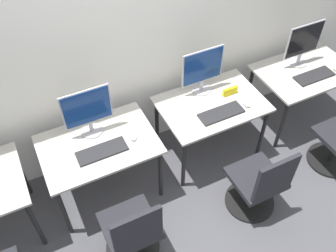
{
  "coord_description": "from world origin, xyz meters",
  "views": [
    {
      "loc": [
        -0.98,
        -1.84,
        3.2
      ],
      "look_at": [
        0.0,
        0.14,
        0.85
      ],
      "focal_mm": 40.0,
      "sensor_mm": 36.0,
      "label": 1
    }
  ],
  "objects_px": {
    "office_chair_right": "(258,186)",
    "keyboard_far_right": "(314,76)",
    "monitor_right": "(202,70)",
    "keyboard_right": "(221,113)",
    "monitor_far_right": "(303,43)",
    "office_chair_left": "(133,234)",
    "mouse_right": "(247,104)",
    "keyboard_left": "(102,151)",
    "monitor_left": "(88,111)",
    "mouse_left": "(133,137)"
  },
  "relations": [
    {
      "from": "keyboard_left",
      "to": "mouse_left",
      "type": "relative_size",
      "value": 4.87
    },
    {
      "from": "monitor_right",
      "to": "office_chair_right",
      "type": "distance_m",
      "value": 1.21
    },
    {
      "from": "monitor_left",
      "to": "office_chair_left",
      "type": "bearing_deg",
      "value": -90.65
    },
    {
      "from": "office_chair_left",
      "to": "keyboard_right",
      "type": "relative_size",
      "value": 1.98
    },
    {
      "from": "monitor_left",
      "to": "office_chair_right",
      "type": "xyz_separation_m",
      "value": [
        1.2,
        -0.99,
        -0.61
      ]
    },
    {
      "from": "keyboard_left",
      "to": "mouse_left",
      "type": "bearing_deg",
      "value": 5.23
    },
    {
      "from": "monitor_right",
      "to": "keyboard_right",
      "type": "height_order",
      "value": "monitor_right"
    },
    {
      "from": "office_chair_left",
      "to": "monitor_far_right",
      "type": "distance_m",
      "value": 2.58
    },
    {
      "from": "mouse_left",
      "to": "monitor_right",
      "type": "relative_size",
      "value": 0.19
    },
    {
      "from": "keyboard_far_right",
      "to": "keyboard_left",
      "type": "bearing_deg",
      "value": 179.53
    },
    {
      "from": "mouse_right",
      "to": "monitor_right",
      "type": "bearing_deg",
      "value": 125.99
    },
    {
      "from": "monitor_left",
      "to": "office_chair_right",
      "type": "bearing_deg",
      "value": -39.52
    },
    {
      "from": "keyboard_left",
      "to": "office_chair_right",
      "type": "relative_size",
      "value": 0.5
    },
    {
      "from": "office_chair_left",
      "to": "office_chair_right",
      "type": "relative_size",
      "value": 1.0
    },
    {
      "from": "monitor_right",
      "to": "mouse_left",
      "type": "bearing_deg",
      "value": -160.89
    },
    {
      "from": "mouse_right",
      "to": "monitor_far_right",
      "type": "height_order",
      "value": "monitor_far_right"
    },
    {
      "from": "monitor_left",
      "to": "office_chair_right",
      "type": "height_order",
      "value": "monitor_left"
    },
    {
      "from": "office_chair_right",
      "to": "monitor_far_right",
      "type": "distance_m",
      "value": 1.61
    },
    {
      "from": "office_chair_left",
      "to": "keyboard_left",
      "type": "bearing_deg",
      "value": 89.07
    },
    {
      "from": "monitor_right",
      "to": "keyboard_right",
      "type": "bearing_deg",
      "value": -90.0
    },
    {
      "from": "keyboard_right",
      "to": "mouse_right",
      "type": "distance_m",
      "value": 0.29
    },
    {
      "from": "office_chair_left",
      "to": "monitor_far_right",
      "type": "relative_size",
      "value": 1.81
    },
    {
      "from": "keyboard_left",
      "to": "monitor_right",
      "type": "distance_m",
      "value": 1.24
    },
    {
      "from": "mouse_right",
      "to": "monitor_far_right",
      "type": "distance_m",
      "value": 0.97
    },
    {
      "from": "mouse_right",
      "to": "office_chair_right",
      "type": "relative_size",
      "value": 0.1
    },
    {
      "from": "monitor_right",
      "to": "mouse_right",
      "type": "xyz_separation_m",
      "value": [
        0.28,
        -0.39,
        -0.24
      ]
    },
    {
      "from": "keyboard_left",
      "to": "monitor_far_right",
      "type": "xyz_separation_m",
      "value": [
        2.33,
        0.25,
        0.25
      ]
    },
    {
      "from": "keyboard_far_right",
      "to": "monitor_left",
      "type": "bearing_deg",
      "value": 172.83
    },
    {
      "from": "keyboard_left",
      "to": "mouse_right",
      "type": "distance_m",
      "value": 1.45
    },
    {
      "from": "monitor_left",
      "to": "office_chair_right",
      "type": "distance_m",
      "value": 1.67
    },
    {
      "from": "monitor_right",
      "to": "office_chair_right",
      "type": "xyz_separation_m",
      "value": [
        0.03,
        -1.04,
        -0.61
      ]
    },
    {
      "from": "keyboard_left",
      "to": "mouse_left",
      "type": "height_order",
      "value": "mouse_left"
    },
    {
      "from": "office_chair_left",
      "to": "office_chair_right",
      "type": "height_order",
      "value": "same"
    },
    {
      "from": "monitor_far_right",
      "to": "mouse_right",
      "type": "bearing_deg",
      "value": -160.62
    },
    {
      "from": "mouse_right",
      "to": "office_chair_right",
      "type": "height_order",
      "value": "office_chair_right"
    },
    {
      "from": "keyboard_left",
      "to": "office_chair_left",
      "type": "bearing_deg",
      "value": -90.93
    },
    {
      "from": "monitor_far_right",
      "to": "keyboard_far_right",
      "type": "distance_m",
      "value": 0.36
    },
    {
      "from": "mouse_left",
      "to": "office_chair_left",
      "type": "bearing_deg",
      "value": -114.63
    },
    {
      "from": "keyboard_right",
      "to": "monitor_far_right",
      "type": "bearing_deg",
      "value": 14.65
    },
    {
      "from": "mouse_left",
      "to": "monitor_far_right",
      "type": "relative_size",
      "value": 0.19
    },
    {
      "from": "mouse_left",
      "to": "monitor_right",
      "type": "height_order",
      "value": "monitor_right"
    },
    {
      "from": "monitor_right",
      "to": "keyboard_far_right",
      "type": "height_order",
      "value": "monitor_right"
    },
    {
      "from": "office_chair_right",
      "to": "keyboard_far_right",
      "type": "xyz_separation_m",
      "value": [
        1.13,
        0.7,
        0.36
      ]
    },
    {
      "from": "monitor_right",
      "to": "monitor_far_right",
      "type": "xyz_separation_m",
      "value": [
        1.17,
        -0.08,
        0.0
      ]
    },
    {
      "from": "office_chair_left",
      "to": "monitor_right",
      "type": "bearing_deg",
      "value": 39.64
    },
    {
      "from": "office_chair_left",
      "to": "keyboard_right",
      "type": "xyz_separation_m",
      "value": [
        1.18,
        0.59,
        0.36
      ]
    },
    {
      "from": "office_chair_left",
      "to": "mouse_left",
      "type": "bearing_deg",
      "value": 65.37
    },
    {
      "from": "keyboard_left",
      "to": "mouse_right",
      "type": "relative_size",
      "value": 4.87
    },
    {
      "from": "keyboard_right",
      "to": "monitor_far_right",
      "type": "height_order",
      "value": "monitor_far_right"
    },
    {
      "from": "keyboard_left",
      "to": "monitor_right",
      "type": "height_order",
      "value": "monitor_right"
    }
  ]
}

